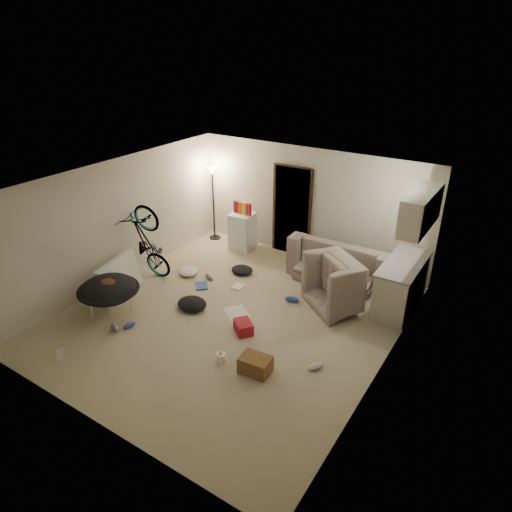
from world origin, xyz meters
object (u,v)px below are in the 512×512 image
Objects in this scene: bicycle at (149,258)px; sofa at (341,264)px; saucer_chair at (109,294)px; mini_fridge at (242,231)px; floor_lamp at (213,188)px; kitchen_counter at (401,286)px; armchair at (350,287)px; drink_case_a at (255,365)px; tv_box at (119,277)px; drink_case_b at (243,327)px; juicer at (221,357)px.

sofa is at bearing -62.65° from bicycle.
mini_fridge is at bearing 84.65° from saucer_chair.
floor_lamp is 2.50m from bicycle.
bicycle is at bearing 31.29° from sofa.
bicycle is (-4.73, -1.70, 0.01)m from kitchen_counter.
floor_lamp is 1.59× the size of armchair.
drink_case_a is (3.48, -1.32, -0.32)m from bicycle.
kitchen_counter reaches higher than armchair.
saucer_chair is at bearing -66.52° from tv_box.
tv_box is (-0.81, -3.06, -0.07)m from mini_fridge.
bicycle is (-3.37, -2.15, 0.14)m from sofa.
sofa is at bearing -3.30° from floor_lamp.
drink_case_a is at bearing 2.49° from saucer_chair.
bicycle reaches higher than kitchen_counter.
armchair is 0.67× the size of bicycle.
kitchen_counter is at bearing 86.59° from drink_case_b.
drink_case_b is (-0.73, 0.75, -0.03)m from drink_case_a.
floor_lamp is 8.45× the size of juicer.
drink_case_a is 1.04m from drink_case_b.
saucer_chair reaches higher than drink_case_b.
juicer is (2.90, -0.60, -0.28)m from tv_box.
juicer is at bearing 0.98° from saucer_chair.
bicycle is 1.53m from saucer_chair.
saucer_chair is at bearing -99.20° from mini_fridge.
saucer_chair is 5.05× the size of juicer.
mini_fridge reaches higher than armchair.
sofa is at bearing 28.91° from tv_box.
armchair is 1.02× the size of tv_box.
tv_box is at bearing 174.84° from bicycle.
armchair is 2.20m from drink_case_b.
kitchen_counter is 5.30m from saucer_chair.
bicycle is at bearing -160.26° from kitchen_counter.
bicycle is 1.58× the size of saucer_chair.
tv_box reaches higher than drink_case_b.
juicer is at bearing -176.13° from drink_case_a.
bicycle is 1.96× the size of mini_fridge.
saucer_chair reaches higher than armchair.
tv_box is 2.40× the size of drink_case_a.
floor_lamp is 0.85× the size of sofa.
floor_lamp reaches higher than drink_case_a.
saucer_chair reaches higher than sofa.
armchair is 2.45× the size of drink_case_a.
drink_case_a is at bearing 90.56° from sofa.
mini_fridge is at bearing 119.69° from juicer.
bicycle reaches higher than tv_box.
drink_case_b is at bearing -7.48° from tv_box.
bicycle is at bearing 77.62° from tv_box.
floor_lamp is at bearing 171.92° from drink_case_b.
sofa is at bearing -6.08° from mini_fridge.
sofa is 4.63m from saucer_chair.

